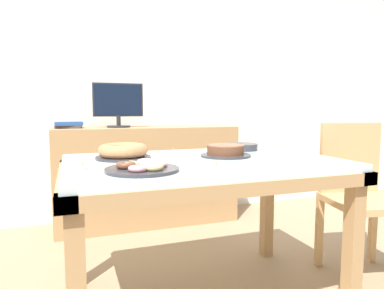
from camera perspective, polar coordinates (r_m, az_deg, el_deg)
name	(u,v)px	position (r m, az deg, el deg)	size (l,w,h in m)	color
wall_back	(140,81)	(3.36, -8.71, 10.50)	(8.00, 0.10, 2.60)	white
dining_table	(202,178)	(1.79, 1.71, -5.63)	(1.40, 0.90, 0.77)	silver
chair	(359,191)	(2.37, 26.09, -6.93)	(0.50, 0.50, 0.94)	tan
sideboard	(148,175)	(3.11, -7.41, -5.11)	(1.59, 0.44, 0.87)	tan
computer_monitor	(118,105)	(3.01, -12.19, 6.41)	(0.42, 0.20, 0.38)	#262628
book_stack	(69,125)	(2.99, -19.87, 3.10)	(0.23, 0.18, 0.05)	#3F3838
cake_chocolate_round	(225,151)	(1.87, 5.60, -1.13)	(0.27, 0.27, 0.06)	#333338
cake_golden_bundt	(123,152)	(1.81, -11.39, -1.16)	(0.29, 0.29, 0.08)	#333338
pastry_platter	(142,168)	(1.43, -8.36, -3.87)	(0.31, 0.31, 0.04)	#333338
plate_stack	(241,147)	(2.18, 8.14, -0.38)	(0.21, 0.21, 0.04)	#333338
tealight_right_edge	(276,147)	(2.28, 13.90, -0.46)	(0.04, 0.04, 0.04)	silver
tealight_near_front	(217,166)	(1.48, 4.11, -3.66)	(0.04, 0.04, 0.04)	silver
tealight_centre	(173,152)	(1.96, -3.11, -1.32)	(0.04, 0.04, 0.04)	silver
tealight_left_edge	(83,168)	(1.52, -17.78, -3.71)	(0.04, 0.04, 0.04)	silver
tealight_near_cakes	(187,154)	(1.87, -0.89, -1.65)	(0.04, 0.04, 0.04)	silver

